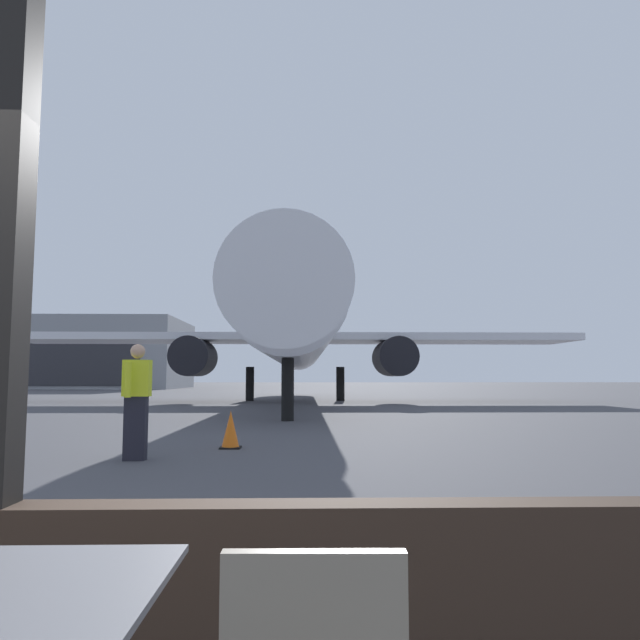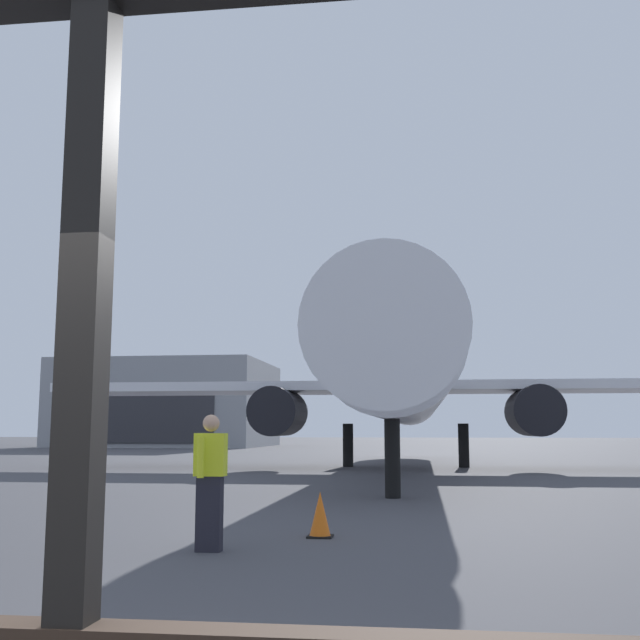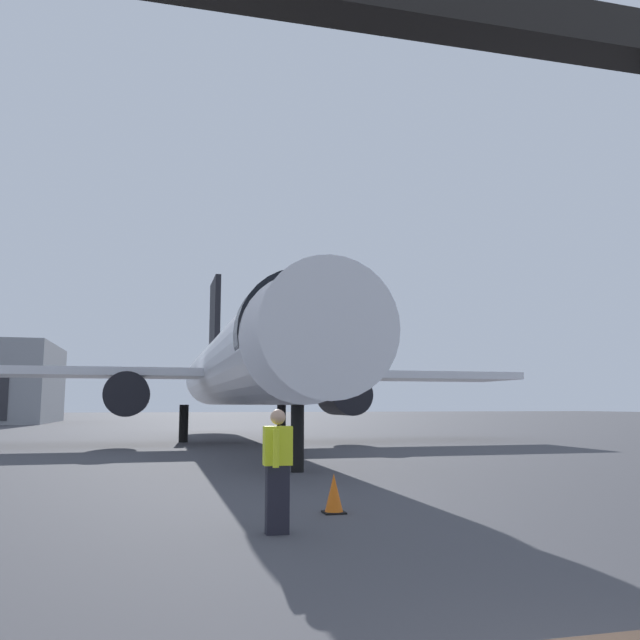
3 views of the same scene
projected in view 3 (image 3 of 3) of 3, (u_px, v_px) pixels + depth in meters
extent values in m
plane|color=#424247|center=(199.00, 432.00, 41.65)|extent=(220.00, 220.00, 0.00)
cylinder|color=silver|center=(237.00, 368.00, 30.89)|extent=(3.50, 29.04, 3.50)
cone|color=silver|center=(317.00, 333.00, 15.69)|extent=(3.32, 2.60, 3.32)
cylinder|color=black|center=(300.00, 335.00, 17.54)|extent=(3.57, 0.90, 3.57)
cube|color=silver|center=(70.00, 372.00, 29.14)|extent=(13.36, 4.20, 0.36)
cube|color=silver|center=(385.00, 376.00, 32.84)|extent=(13.36, 4.20, 0.36)
cylinder|color=black|center=(128.00, 394.00, 28.30)|extent=(1.90, 3.20, 1.90)
cylinder|color=black|center=(344.00, 395.00, 30.72)|extent=(1.90, 3.20, 1.90)
cube|color=black|center=(215.00, 318.00, 43.94)|extent=(0.36, 4.40, 5.20)
cylinder|color=black|center=(297.00, 438.00, 17.46)|extent=(0.36, 0.36, 1.79)
cylinder|color=black|center=(184.00, 423.00, 31.06)|extent=(0.44, 0.44, 1.79)
cylinder|color=black|center=(281.00, 423.00, 32.23)|extent=(0.44, 0.44, 1.79)
cube|color=black|center=(277.00, 499.00, 9.10)|extent=(0.32, 0.20, 0.95)
cube|color=yellow|center=(278.00, 446.00, 9.20)|extent=(0.40, 0.22, 0.55)
sphere|color=tan|center=(278.00, 417.00, 9.25)|extent=(0.22, 0.22, 0.22)
cylinder|color=yellow|center=(276.00, 449.00, 8.96)|extent=(0.09, 0.09, 0.52)
cylinder|color=yellow|center=(279.00, 446.00, 9.44)|extent=(0.09, 0.09, 0.52)
cone|color=orange|center=(334.00, 493.00, 10.81)|extent=(0.32, 0.32, 0.65)
cube|color=black|center=(334.00, 512.00, 10.77)|extent=(0.36, 0.36, 0.03)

